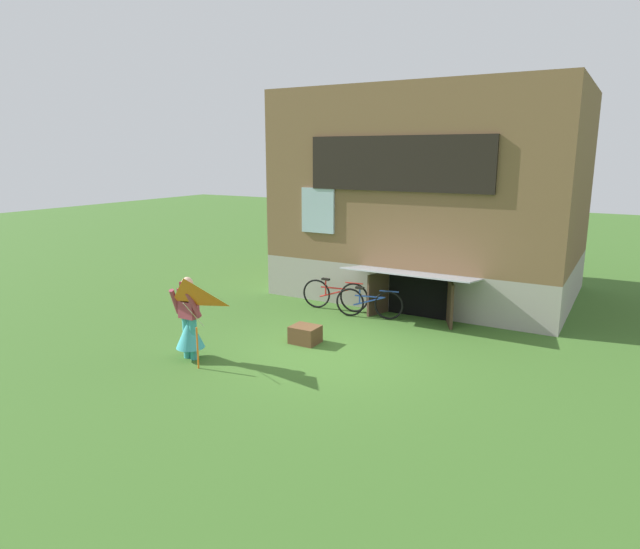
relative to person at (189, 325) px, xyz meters
The scene contains 7 objects.
ground_plane 2.72m from the person, 38.33° to the left, with size 60.00×60.00×0.00m, color #386023.
log_house 7.73m from the person, 73.87° to the left, with size 7.22×6.20×5.23m.
person is the anchor object (origin of this frame).
kite 0.88m from the person, 50.92° to the right, with size 0.91×0.82×1.58m.
bicycle_blue 4.33m from the person, 66.10° to the left, with size 1.53×0.38×0.71m.
bicycle_red 4.22m from the person, 79.56° to the left, with size 1.66×0.26×0.76m.
wooden_crate 2.29m from the person, 52.10° to the left, with size 0.54×0.46×0.35m, color brown.
Camera 1 is at (4.74, -8.71, 3.68)m, focal length 30.86 mm.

